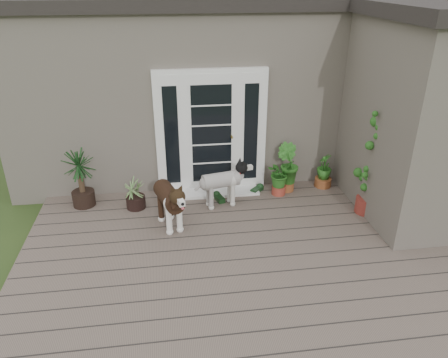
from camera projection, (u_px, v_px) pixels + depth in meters
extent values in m
cube|color=#6B5B4C|center=(245.00, 263.00, 5.89)|extent=(6.20, 4.60, 0.12)
cube|color=#665E54|center=(210.00, 83.00, 9.04)|extent=(7.40, 4.00, 3.10)
cube|color=#665E54|center=(419.00, 124.00, 6.59)|extent=(1.60, 2.40, 3.10)
cube|color=#2D2826|center=(443.00, 9.00, 5.88)|extent=(1.80, 2.60, 0.20)
cube|color=white|center=(211.00, 132.00, 7.34)|extent=(1.90, 0.14, 2.15)
cube|color=white|center=(213.00, 192.00, 7.61)|extent=(1.60, 0.40, 0.05)
imported|color=#1A5E1F|center=(279.00, 180.00, 7.47)|extent=(0.61, 0.61, 0.56)
imported|color=#215317|center=(287.00, 174.00, 7.60)|extent=(0.61, 0.61, 0.65)
imported|color=#195518|center=(324.00, 174.00, 7.77)|extent=(0.39, 0.39, 0.49)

